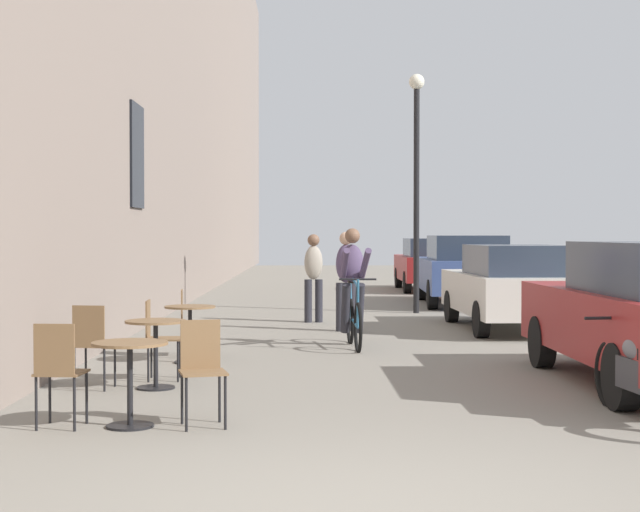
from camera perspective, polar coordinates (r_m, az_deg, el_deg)
cafe_table_near at (r=8.31m, az=-11.19°, el=-6.37°), size 0.64×0.64×0.72m
cafe_chair_near_toward_street at (r=8.36m, az=-15.22°, el=-6.37°), size 0.41×0.41×0.89m
cafe_chair_near_toward_wall at (r=8.29m, az=-7.00°, el=-6.40°), size 0.46×0.46×0.89m
cafe_table_mid at (r=10.29m, az=-9.70°, el=-4.88°), size 0.64×0.64×0.72m
cafe_chair_mid_toward_street at (r=10.34m, az=-13.34°, el=-4.89°), size 0.43×0.43×0.89m
cafe_chair_mid_toward_wall at (r=10.89m, az=-9.60°, el=-4.56°), size 0.40×0.40×0.89m
cafe_table_far at (r=12.26m, az=-7.70°, el=-3.87°), size 0.64×0.64×0.72m
cafe_chair_far_toward_street at (r=12.85m, az=-7.71°, el=-3.65°), size 0.42×0.42×0.89m
cyclist_on_bicycle at (r=13.91m, az=1.97°, el=-2.06°), size 0.52×1.76×1.74m
pedestrian_near at (r=16.07m, az=1.55°, el=-1.15°), size 0.37×0.29×1.66m
pedestrian_mid at (r=17.68m, az=-0.39°, el=-1.00°), size 0.38×0.30×1.62m
street_lamp at (r=19.90m, az=5.74°, el=5.58°), size 0.32×0.32×4.90m
parked_car_second at (r=16.61m, az=11.27°, el=-1.74°), size 1.81×4.10×1.44m
parked_car_third at (r=22.28m, az=8.51°, el=-0.76°), size 2.01×4.53×1.59m
parked_car_fourth at (r=27.72m, az=6.57°, el=-0.45°), size 1.80×4.22×1.50m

